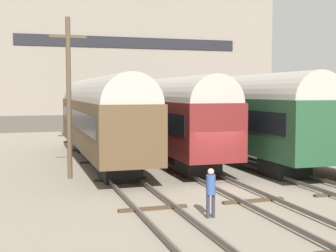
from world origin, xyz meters
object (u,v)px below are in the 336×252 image
object	(u,v)px
train_car_maroon	(168,114)
train_car_brown	(100,114)
utility_pole	(69,95)
train_car_green	(234,112)
person_worker	(211,188)

from	to	relation	value
train_car_maroon	train_car_brown	world-z (taller)	train_car_brown
train_car_brown	utility_pole	size ratio (longest dim) A/B	2.28
train_car_green	train_car_brown	bearing A→B (deg)	169.65
train_car_green	person_worker	size ratio (longest dim) A/B	10.79
train_car_green	train_car_brown	world-z (taller)	train_car_green
train_car_maroon	train_car_brown	size ratio (longest dim) A/B	0.88
train_car_brown	person_worker	size ratio (longest dim) A/B	10.57
person_worker	utility_pole	xyz separation A→B (m)	(-3.93, 8.86, 3.12)
train_car_brown	train_car_green	bearing A→B (deg)	-10.35
train_car_brown	person_worker	distance (m)	13.98
train_car_green	utility_pole	xyz separation A→B (m)	(-10.54, -3.39, 1.10)
person_worker	utility_pole	size ratio (longest dim) A/B	0.22
person_worker	utility_pole	world-z (taller)	utility_pole
person_worker	utility_pole	distance (m)	10.18
train_car_maroon	person_worker	xyz separation A→B (m)	(-2.50, -13.10, -1.92)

